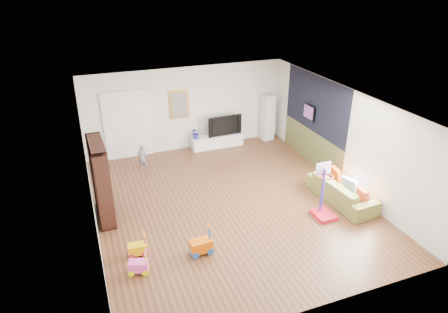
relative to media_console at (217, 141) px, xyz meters
name	(u,v)px	position (x,y,z in m)	size (l,w,h in m)	color
floor	(230,203)	(-0.93, -3.48, -0.20)	(6.50, 7.50, 0.00)	brown
ceiling	(230,102)	(-0.93, -3.48, 2.50)	(6.50, 7.50, 0.00)	white
wall_back	(187,109)	(-0.93, 0.27, 1.15)	(6.50, 0.00, 2.70)	silver
wall_front	(315,248)	(-0.93, -7.23, 1.15)	(6.50, 0.00, 2.70)	white
wall_left	(89,179)	(-4.18, -3.48, 1.15)	(0.00, 7.50, 2.70)	white
wall_right	(343,137)	(2.32, -3.48, 1.15)	(0.00, 7.50, 2.70)	silver
navy_accent	(315,104)	(2.31, -2.08, 1.65)	(0.01, 3.20, 1.70)	black
olive_wainscot	(311,146)	(2.31, -2.08, 0.30)	(0.01, 3.20, 1.00)	brown
doorway	(128,126)	(-2.83, 0.23, 0.85)	(1.45, 0.06, 2.10)	white
painting_back	(179,104)	(-1.18, 0.23, 1.35)	(0.62, 0.06, 0.92)	gold
artwork_right	(309,112)	(2.24, -1.88, 1.35)	(0.04, 0.56, 0.46)	#7F3F8C
media_console	(217,141)	(0.00, 0.00, 0.00)	(1.74, 0.43, 0.40)	white
tall_cabinet	(268,117)	(1.85, 0.00, 0.60)	(0.37, 0.37, 1.60)	silver
bookshelf	(101,181)	(-3.94, -2.93, 0.76)	(0.35, 1.32, 1.93)	black
sofa	(342,191)	(1.79, -4.39, 0.09)	(1.99, 0.78, 0.58)	olive
basketball_hoop	(326,192)	(0.97, -4.85, 0.48)	(0.47, 0.57, 1.37)	red
ride_on_yellow	(137,245)	(-3.46, -4.68, 0.05)	(0.39, 0.24, 0.51)	yellow
ride_on_orange	(201,241)	(-2.21, -5.09, 0.10)	(0.46, 0.29, 0.61)	#E15A00
ride_on_pink	(138,262)	(-3.53, -5.21, 0.05)	(0.38, 0.23, 0.50)	#FD49B9
child	(142,157)	(-2.64, -0.78, 0.19)	(0.29, 0.19, 0.79)	slate
tv	(224,125)	(0.24, 0.03, 0.54)	(1.17, 0.15, 0.68)	black
vase_plant	(196,133)	(-0.73, 0.00, 0.39)	(0.34, 0.30, 0.38)	navy
pillow_left	(363,195)	(1.95, -4.97, 0.26)	(0.10, 0.38, 0.38)	#D04926
pillow_center	(349,185)	(1.97, -4.42, 0.26)	(0.11, 0.41, 0.41)	silver
pillow_right	(336,175)	(1.99, -3.85, 0.26)	(0.11, 0.40, 0.40)	#BF3A09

